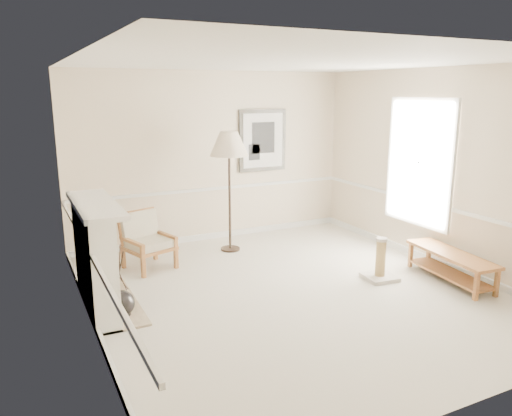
{
  "coord_description": "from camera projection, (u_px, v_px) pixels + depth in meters",
  "views": [
    {
      "loc": [
        -3.13,
        -5.26,
        2.56
      ],
      "look_at": [
        -0.18,
        0.7,
        1.0
      ],
      "focal_mm": 35.0,
      "sensor_mm": 36.0,
      "label": 1
    }
  ],
  "objects": [
    {
      "name": "scratching_post",
      "position": [
        380.0,
        266.0,
        6.93
      ],
      "size": [
        0.46,
        0.46,
        0.6
      ],
      "rotation": [
        0.0,
        0.0,
        -0.11
      ],
      "color": "beige",
      "rests_on": "ground"
    },
    {
      "name": "floor_vase",
      "position": [
        122.0,
        304.0,
        5.75
      ],
      "size": [
        0.3,
        0.3,
        0.89
      ],
      "rotation": [
        0.0,
        0.0,
        0.44
      ],
      "color": "black",
      "rests_on": "ground"
    },
    {
      "name": "ground",
      "position": [
        292.0,
        292.0,
        6.52
      ],
      "size": [
        5.5,
        5.5,
        0.0
      ],
      "primitive_type": "plane",
      "color": "silver",
      "rests_on": "ground"
    },
    {
      "name": "bench",
      "position": [
        451.0,
        262.0,
        6.84
      ],
      "size": [
        0.58,
        1.47,
        0.41
      ],
      "rotation": [
        0.0,
        0.0,
        -0.11
      ],
      "color": "olive",
      "rests_on": "ground"
    },
    {
      "name": "room",
      "position": [
        301.0,
        148.0,
        6.22
      ],
      "size": [
        5.04,
        5.54,
        2.92
      ],
      "color": "beige",
      "rests_on": "ground"
    },
    {
      "name": "fireplace",
      "position": [
        96.0,
        258.0,
        5.89
      ],
      "size": [
        0.64,
        1.64,
        1.31
      ],
      "color": "white",
      "rests_on": "ground"
    },
    {
      "name": "armchair",
      "position": [
        145.0,
        238.0,
        7.36
      ],
      "size": [
        0.8,
        0.83,
        0.83
      ],
      "rotation": [
        0.0,
        0.0,
        0.31
      ],
      "color": "olive",
      "rests_on": "ground"
    },
    {
      "name": "floor_lamp",
      "position": [
        229.0,
        147.0,
        7.86
      ],
      "size": [
        0.68,
        0.68,
        1.95
      ],
      "rotation": [
        0.0,
        0.0,
        -0.12
      ],
      "color": "black",
      "rests_on": "ground"
    }
  ]
}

